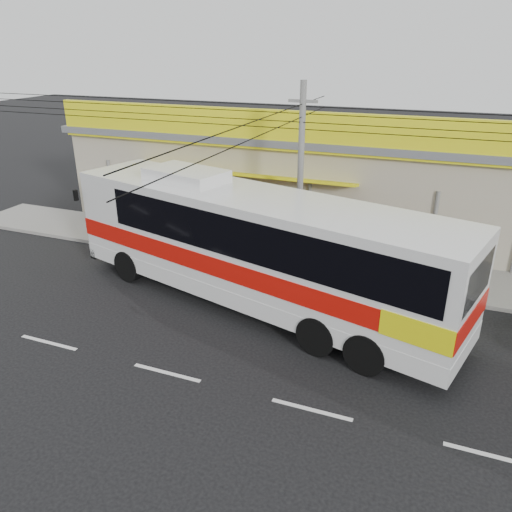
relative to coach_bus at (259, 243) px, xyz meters
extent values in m
plane|color=black|center=(-0.94, -1.88, -2.26)|extent=(120.00, 120.00, 0.00)
cube|color=gray|center=(-0.94, 4.12, -2.19)|extent=(30.00, 3.20, 0.15)
cube|color=#ABA08A|center=(-0.94, 9.72, -0.16)|extent=(22.00, 8.00, 4.20)
cube|color=#585B60|center=(-0.94, 9.72, 2.09)|extent=(22.60, 8.60, 0.30)
cube|color=yellow|center=(-0.94, 5.60, 2.64)|extent=(22.00, 0.24, 1.60)
cube|color=red|center=(-2.94, 5.57, 2.64)|extent=(9.00, 0.10, 1.20)
cube|color=#136F2C|center=(5.56, 5.57, 2.64)|extent=(2.40, 0.10, 1.10)
cube|color=red|center=(-9.94, 5.57, 2.64)|extent=(3.00, 0.10, 1.10)
cube|color=yellow|center=(-2.94, 5.42, 0.74)|extent=(10.00, 1.20, 0.37)
cube|color=silver|center=(-0.21, 0.06, -0.10)|extent=(13.94, 6.32, 3.30)
cube|color=red|center=(-0.21, 0.06, -0.50)|extent=(13.99, 6.37, 0.63)
cube|color=yellow|center=(5.51, -1.49, -0.50)|extent=(2.52, 3.28, 0.68)
cube|color=black|center=(0.56, -0.15, 0.64)|extent=(11.75, 5.76, 1.25)
cube|color=black|center=(-6.72, 1.82, 0.42)|extent=(0.83, 2.47, 1.71)
cube|color=silver|center=(-2.96, 0.80, 1.76)|extent=(3.06, 2.25, 0.41)
cylinder|color=black|center=(-5.16, 0.06, -1.67)|extent=(1.24, 0.66, 1.18)
cylinder|color=black|center=(-4.49, 2.55, -1.67)|extent=(1.24, 0.66, 1.18)
cylinder|color=black|center=(3.96, -2.41, -1.67)|extent=(1.24, 0.66, 1.18)
cylinder|color=black|center=(4.64, 0.08, -1.67)|extent=(1.24, 0.66, 1.18)
imported|color=maroon|center=(-4.66, 3.13, -1.61)|extent=(2.01, 1.44, 1.01)
imported|color=black|center=(-7.06, 4.99, -1.57)|extent=(1.83, 0.63, 1.08)
cylinder|color=#5C5C5A|center=(0.26, 3.52, 1.23)|extent=(0.23, 0.23, 6.99)
cube|color=#5C5C5A|center=(0.26, 3.52, 4.03)|extent=(1.05, 0.10, 0.10)
camera|label=1|loc=(5.32, -13.78, 5.85)|focal=35.00mm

